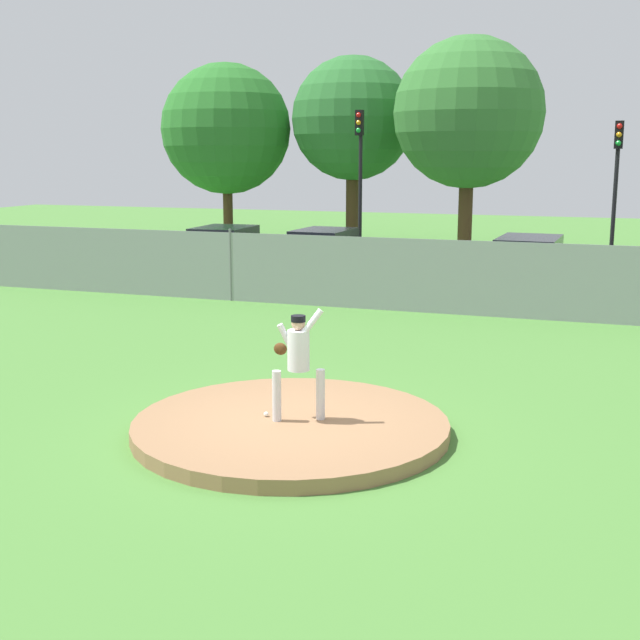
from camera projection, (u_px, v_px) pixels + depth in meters
ground_plane at (392, 346)px, 17.80m from camera, size 80.00×80.00×0.00m
asphalt_strip at (460, 287)px, 25.67m from camera, size 44.00×7.00×0.01m
pitchers_mound at (291, 426)px, 12.22m from camera, size 4.63×4.63×0.21m
pitcher_youth at (298, 356)px, 12.01m from camera, size 0.77×0.41×1.67m
baseball at (266, 414)px, 12.33m from camera, size 0.07×0.07×0.07m
chainlink_fence at (431, 276)px, 21.31m from camera, size 28.33×0.07×2.00m
parked_car_teal at (528, 264)px, 25.16m from camera, size 2.10×4.83×1.58m
parked_car_navy at (324, 255)px, 27.33m from camera, size 2.01×4.21×1.61m
parked_car_silver at (224, 252)px, 28.16m from camera, size 2.02×4.16×1.63m
traffic_light_near at (360, 161)px, 30.47m from camera, size 0.28×0.46×5.59m
traffic_light_far at (616, 171)px, 27.59m from camera, size 0.28×0.46×5.09m
tree_tall_centre at (226, 129)px, 36.86m from camera, size 5.72×5.72×7.98m
tree_slender_far at (353, 119)px, 35.87m from camera, size 5.28×5.28×8.17m
tree_bushy_near at (469, 113)px, 32.01m from camera, size 5.78×5.78×8.47m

